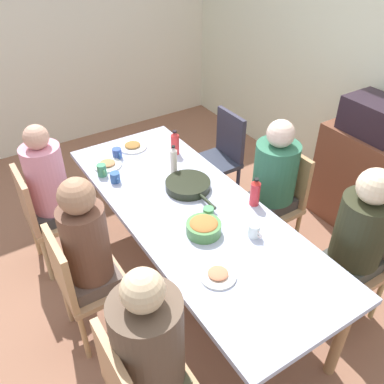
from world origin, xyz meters
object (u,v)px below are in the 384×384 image
at_px(cup_0, 102,170).
at_px(person_3, 50,187).
at_px(chair_5, 359,257).
at_px(side_cabinet, 359,178).
at_px(cup_1, 117,153).
at_px(plate_1, 107,164).
at_px(cup_3, 115,178).
at_px(plate_0, 218,275).
at_px(microwave, 376,117).
at_px(dining_table, 192,218).
at_px(person_1, 274,178).
at_px(bottle_0, 175,143).
at_px(cup_4, 209,214).
at_px(chair_2, 221,154).
at_px(bowl_0, 204,227).
at_px(chair_0, 81,282).
at_px(person_0, 89,249).
at_px(person_5, 359,236).
at_px(serving_pan, 188,185).
at_px(bottle_1, 174,161).
at_px(chair_1, 279,197).
at_px(bottle_2, 255,192).
at_px(plate_2, 133,146).
at_px(person_4, 150,347).
at_px(chair_3, 44,214).
at_px(cup_2, 254,231).

bearing_deg(cup_0, person_3, -100.80).
distance_m(chair_5, side_cabinet, 1.09).
distance_m(cup_1, side_cabinet, 2.11).
distance_m(plate_1, cup_3, 0.25).
xyz_separation_m(plate_0, microwave, (-0.47, 1.87, 0.29)).
xyz_separation_m(dining_table, person_1, (-0.00, 0.74, 0.07)).
distance_m(bottle_0, side_cabinet, 1.66).
xyz_separation_m(plate_0, cup_4, (-0.44, 0.24, 0.03)).
height_order(chair_2, bowl_0, chair_2).
bearing_deg(chair_5, chair_0, -115.69).
xyz_separation_m(dining_table, person_0, (0.00, -0.74, 0.08)).
bearing_deg(side_cabinet, person_0, -92.71).
height_order(chair_0, plate_1, chair_0).
distance_m(plate_1, microwave, 2.17).
height_order(plate_1, cup_3, cup_3).
bearing_deg(chair_5, plate_1, -146.08).
distance_m(person_0, person_1, 1.47).
height_order(person_5, serving_pan, person_5).
xyz_separation_m(person_0, plate_0, (0.59, 0.54, 0.00)).
bearing_deg(cup_3, person_0, -36.39).
relative_size(chair_5, bottle_1, 3.71).
xyz_separation_m(person_1, serving_pan, (-0.22, -0.63, 0.03)).
height_order(side_cabinet, microwave, microwave).
bearing_deg(person_5, chair_1, 173.61).
bearing_deg(bottle_2, plate_0, -55.55).
bearing_deg(side_cabinet, plate_2, -123.79).
bearing_deg(bowl_0, person_0, -109.56).
relative_size(person_4, serving_pan, 2.48).
xyz_separation_m(person_3, side_cabinet, (0.91, 2.41, -0.28)).
relative_size(chair_0, chair_3, 1.00).
bearing_deg(chair_2, person_4, -44.54).
bearing_deg(dining_table, plate_2, 178.31).
xyz_separation_m(person_3, cup_4, (0.94, 0.77, 0.05)).
relative_size(cup_4, bottle_1, 0.44).
bearing_deg(bowl_0, person_1, 106.57).
bearing_deg(bowl_0, bottle_1, 164.69).
distance_m(cup_0, bottle_1, 0.55).
bearing_deg(person_3, chair_0, -6.54).
xyz_separation_m(chair_3, bottle_2, (0.97, 1.22, 0.32)).
height_order(person_4, side_cabinet, person_4).
bearing_deg(cup_0, cup_4, 24.11).
height_order(person_1, bottle_0, person_1).
bearing_deg(chair_5, plate_0, -101.40).
xyz_separation_m(serving_pan, cup_2, (0.66, 0.08, 0.01)).
bearing_deg(cup_2, side_cabinet, 102.14).
height_order(plate_0, cup_4, cup_4).
bearing_deg(cup_0, person_1, 56.46).
relative_size(chair_0, cup_0, 8.48).
bearing_deg(chair_5, chair_1, 180.00).
bearing_deg(chair_1, person_1, -90.00).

